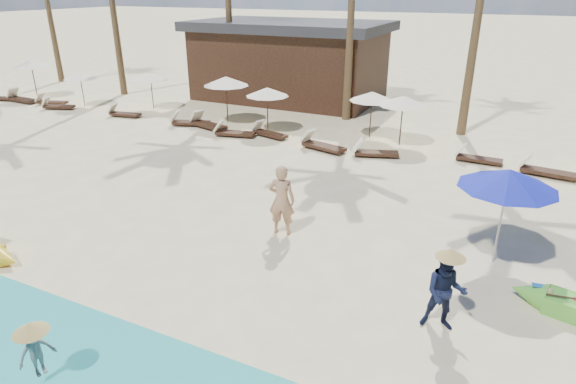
% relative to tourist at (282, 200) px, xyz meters
% --- Properties ---
extents(ground, '(240.00, 240.00, 0.00)m').
position_rel_tourist_xyz_m(ground, '(0.89, -2.15, -0.96)').
color(ground, beige).
rests_on(ground, ground).
extents(tourist, '(0.78, 0.60, 1.93)m').
position_rel_tourist_xyz_m(tourist, '(0.00, 0.00, 0.00)').
color(tourist, tan).
rests_on(tourist, ground).
extents(vendor_green, '(0.89, 0.75, 1.62)m').
position_rel_tourist_xyz_m(vendor_green, '(4.49, -2.13, -0.16)').
color(vendor_green, '#131936').
rests_on(vendor_green, ground).
extents(vendor_yellow, '(0.50, 0.66, 0.91)m').
position_rel_tourist_xyz_m(vendor_yellow, '(-1.23, -6.46, -0.33)').
color(vendor_yellow, gray).
rests_on(vendor_yellow, ground).
extents(blue_umbrella, '(2.19, 2.19, 2.36)m').
position_rel_tourist_xyz_m(blue_umbrella, '(5.21, 0.90, 1.17)').
color(blue_umbrella, '#99999E').
rests_on(blue_umbrella, ground).
extents(resort_parasol_0, '(2.10, 2.10, 2.16)m').
position_rel_tourist_xyz_m(resort_parasol_0, '(-20.67, 8.95, 0.99)').
color(resort_parasol_0, '#3D2519').
rests_on(resort_parasol_0, ground).
extents(lounger_0_left, '(1.75, 0.96, 0.57)m').
position_rel_tourist_xyz_m(lounger_0_left, '(-21.88, 7.43, -0.77)').
color(lounger_0_left, '#3D2519').
rests_on(lounger_0_left, ground).
extents(lounger_0_right, '(1.99, 0.71, 0.67)m').
position_rel_tourist_xyz_m(lounger_0_right, '(-20.35, 7.65, -0.74)').
color(lounger_0_right, '#3D2519').
rests_on(lounger_0_right, ground).
extents(resort_parasol_1, '(1.78, 1.78, 1.83)m').
position_rel_tourist_xyz_m(resort_parasol_1, '(-16.43, 8.58, 0.69)').
color(resort_parasol_1, '#3D2519').
rests_on(resort_parasol_1, ground).
extents(lounger_1_left, '(1.79, 1.00, 0.58)m').
position_rel_tourist_xyz_m(lounger_1_left, '(-18.32, 7.92, -0.77)').
color(lounger_1_left, '#3D2519').
rests_on(lounger_1_left, ground).
extents(lounger_1_right, '(1.76, 1.06, 0.57)m').
position_rel_tourist_xyz_m(lounger_1_right, '(-17.14, 7.35, -0.77)').
color(lounger_1_right, '#3D2519').
rests_on(lounger_1_right, ground).
extents(resort_parasol_2, '(1.84, 1.84, 1.90)m').
position_rel_tourist_xyz_m(resort_parasol_2, '(-12.56, 9.71, 0.75)').
color(resort_parasol_2, '#3D2519').
rests_on(resort_parasol_2, ground).
extents(lounger_2_left, '(1.73, 0.78, 0.56)m').
position_rel_tourist_xyz_m(lounger_2_left, '(-12.77, 7.66, -0.78)').
color(lounger_2_left, '#3D2519').
rests_on(lounger_2_left, ground).
extents(resort_parasol_3, '(2.14, 2.14, 2.21)m').
position_rel_tourist_xyz_m(resort_parasol_3, '(-7.40, 9.01, 1.03)').
color(resort_parasol_3, '#3D2519').
rests_on(resort_parasol_3, ground).
extents(lounger_3_left, '(1.92, 1.14, 0.62)m').
position_rel_tourist_xyz_m(lounger_3_left, '(-8.77, 7.70, -0.76)').
color(lounger_3_left, '#3D2519').
rests_on(lounger_3_left, ground).
extents(lounger_3_right, '(2.07, 1.10, 0.67)m').
position_rel_tourist_xyz_m(lounger_3_right, '(-7.73, 7.73, -0.74)').
color(lounger_3_right, '#3D2519').
rests_on(lounger_3_right, ground).
extents(resort_parasol_4, '(1.92, 1.92, 1.98)m').
position_rel_tourist_xyz_m(resort_parasol_4, '(-4.96, 8.54, 0.82)').
color(resort_parasol_4, '#3D2519').
rests_on(resort_parasol_4, ground).
extents(lounger_4_left, '(1.88, 0.95, 0.61)m').
position_rel_tourist_xyz_m(lounger_4_left, '(-5.96, 7.11, -0.76)').
color(lounger_4_left, '#3D2519').
rests_on(lounger_4_left, ground).
extents(lounger_4_right, '(1.79, 0.92, 0.58)m').
position_rel_tourist_xyz_m(lounger_4_right, '(-4.52, 7.75, -0.77)').
color(lounger_4_right, '#3D2519').
rests_on(lounger_4_right, ground).
extents(resort_parasol_5, '(1.94, 1.94, 2.00)m').
position_rel_tourist_xyz_m(resort_parasol_5, '(-0.50, 9.61, 0.84)').
color(resort_parasol_5, '#3D2519').
rests_on(resort_parasol_5, ground).
extents(lounger_5_left, '(2.01, 1.03, 0.65)m').
position_rel_tourist_xyz_m(lounger_5_left, '(-1.75, 7.05, -0.75)').
color(lounger_5_left, '#3D2519').
rests_on(lounger_5_left, ground).
extents(resort_parasol_6, '(1.99, 1.99, 2.05)m').
position_rel_tourist_xyz_m(resort_parasol_6, '(0.94, 9.10, 0.89)').
color(resort_parasol_6, '#3D2519').
rests_on(resort_parasol_6, ground).
extents(lounger_6_left, '(1.83, 1.07, 0.60)m').
position_rel_tourist_xyz_m(lounger_6_left, '(0.39, 7.15, -0.76)').
color(lounger_6_left, '#3D2519').
rests_on(lounger_6_left, ground).
extents(lounger_6_right, '(1.71, 0.57, 0.58)m').
position_rel_tourist_xyz_m(lounger_6_right, '(4.04, 8.19, -0.77)').
color(lounger_6_right, '#3D2519').
rests_on(lounger_6_right, ground).
extents(lounger_7_left, '(1.90, 0.78, 0.63)m').
position_rel_tourist_xyz_m(lounger_7_left, '(6.33, 7.75, -0.75)').
color(lounger_7_left, '#3D2519').
rests_on(lounger_7_left, ground).
extents(pavilion_west, '(10.80, 6.60, 4.30)m').
position_rel_tourist_xyz_m(pavilion_west, '(-7.11, 15.35, 1.23)').
color(pavilion_west, '#3D2519').
rests_on(pavilion_west, ground).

